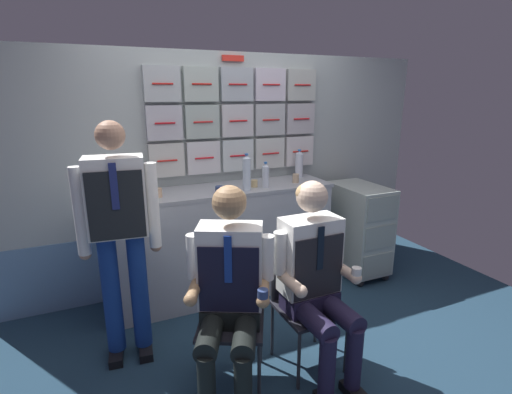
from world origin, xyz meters
TOP-DOWN VIEW (x-y plane):
  - ground at (0.00, 0.00)m, footprint 4.80×4.80m
  - galley_bulkhead at (0.01, 1.37)m, footprint 4.20×0.14m
  - galley_counter at (-0.15, 1.09)m, footprint 2.00×0.53m
  - service_trolley at (1.23, 0.91)m, footprint 0.40×0.65m
  - folding_chair_left at (-0.45, 0.06)m, footprint 0.54×0.54m
  - crew_member_left at (-0.51, -0.08)m, footprint 0.60×0.72m
  - folding_chair_center at (0.04, 0.01)m, footprint 0.41×0.41m
  - crew_member_center at (0.04, -0.15)m, footprint 0.52×0.63m
  - crew_member_standing at (-1.05, 0.52)m, footprint 0.52×0.29m
  - water_bottle_clear at (0.21, 0.96)m, footprint 0.06×0.06m
  - water_bottle_tall at (0.70, 1.23)m, footprint 0.08×0.08m
  - sparkling_bottle_green at (0.02, 0.93)m, footprint 0.07×0.07m
  - water_bottle_short at (-0.86, 0.96)m, footprint 0.07×0.07m
  - coffee_cup_spare at (0.55, 1.01)m, footprint 0.06×0.06m
  - paper_cup_blue at (-0.71, 1.01)m, footprint 0.06×0.06m
  - espresso_cup_small at (-0.22, 0.94)m, footprint 0.06×0.06m
  - paper_cup_tan at (0.13, 1.02)m, footprint 0.06×0.06m

SIDE VIEW (x-z plane):
  - ground at x=0.00m, z-range -0.04..0.00m
  - service_trolley at x=1.23m, z-range 0.03..0.95m
  - galley_counter at x=-0.15m, z-range 0.00..1.00m
  - folding_chair_left at x=-0.45m, z-range 0.09..0.92m
  - folding_chair_center at x=0.04m, z-range 0.09..0.92m
  - crew_member_center at x=0.04m, z-range 0.07..1.35m
  - crew_member_left at x=-0.51m, z-range 0.07..1.36m
  - crew_member_standing at x=-1.05m, z-range 0.15..1.79m
  - espresso_cup_small at x=-0.22m, z-range 1.00..1.06m
  - paper_cup_tan at x=0.13m, z-range 1.00..1.06m
  - paper_cup_blue at x=-0.71m, z-range 1.00..1.07m
  - coffee_cup_spare at x=0.55m, z-range 1.00..1.08m
  - galley_bulkhead at x=0.01m, z-range 0.02..2.17m
  - water_bottle_clear at x=0.21m, z-range 0.99..1.21m
  - water_bottle_tall at x=0.70m, z-range 0.99..1.26m
  - water_bottle_short at x=-0.86m, z-range 0.99..1.27m
  - sparkling_bottle_green at x=0.02m, z-range 0.99..1.30m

